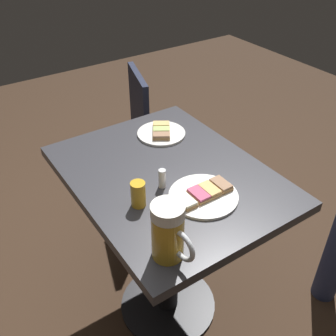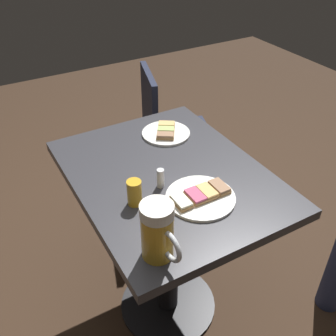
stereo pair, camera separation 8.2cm
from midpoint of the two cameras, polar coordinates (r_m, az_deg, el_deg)
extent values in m
plane|color=#382619|center=(1.96, -1.27, -19.25)|extent=(6.00, 6.00, 0.00)
cylinder|color=black|center=(1.96, -1.27, -19.12)|extent=(0.44, 0.44, 0.01)
cylinder|color=black|center=(1.66, -1.44, -11.57)|extent=(0.09, 0.09, 0.74)
cube|color=#333338|center=(1.41, -1.66, -1.29)|extent=(0.65, 0.83, 0.04)
cylinder|color=white|center=(1.29, 3.36, -4.13)|extent=(0.23, 0.23, 0.01)
cube|color=#9E7547|center=(1.32, 5.94, -2.60)|extent=(0.05, 0.08, 0.01)
cube|color=#997051|center=(1.32, 5.97, -2.25)|extent=(0.04, 0.07, 0.01)
cube|color=#9E7547|center=(1.30, 4.25, -3.36)|extent=(0.05, 0.08, 0.01)
cube|color=#E5B266|center=(1.29, 4.27, -3.02)|extent=(0.04, 0.07, 0.01)
cube|color=#9E7547|center=(1.27, 2.49, -4.15)|extent=(0.05, 0.08, 0.01)
cube|color=#BC4C70|center=(1.27, 2.50, -3.81)|extent=(0.04, 0.07, 0.01)
cube|color=#9E7547|center=(1.25, 0.66, -4.97)|extent=(0.05, 0.08, 0.01)
cube|color=white|center=(1.24, 0.66, -4.62)|extent=(0.04, 0.07, 0.01)
cylinder|color=white|center=(1.62, -2.44, 5.02)|extent=(0.20, 0.20, 0.01)
cube|color=#9E7547|center=(1.65, -2.42, 6.13)|extent=(0.08, 0.07, 0.01)
cube|color=#E5B266|center=(1.65, -2.43, 6.43)|extent=(0.08, 0.07, 0.01)
cube|color=#9E7547|center=(1.61, -2.45, 5.35)|extent=(0.08, 0.07, 0.01)
cube|color=#ADC66B|center=(1.61, -2.46, 5.66)|extent=(0.08, 0.07, 0.01)
cube|color=#9E7547|center=(1.58, -2.48, 4.53)|extent=(0.08, 0.07, 0.01)
cube|color=#997051|center=(1.57, -2.49, 4.84)|extent=(0.08, 0.07, 0.01)
cylinder|color=gold|center=(1.06, -2.27, -9.89)|extent=(0.09, 0.09, 0.14)
cylinder|color=white|center=(1.00, -2.39, -6.35)|extent=(0.09, 0.09, 0.03)
torus|color=silver|center=(1.03, -0.28, -11.34)|extent=(0.02, 0.10, 0.09)
cylinder|color=gold|center=(1.24, -6.25, -3.84)|extent=(0.05, 0.05, 0.09)
cylinder|color=silver|center=(1.32, -2.64, -1.57)|extent=(0.03, 0.03, 0.07)
cylinder|color=#1E2338|center=(2.30, 4.15, -1.73)|extent=(0.03, 0.03, 0.42)
cylinder|color=#1E2338|center=(2.55, 1.67, 2.46)|extent=(0.03, 0.03, 0.42)
cylinder|color=#1E2338|center=(2.23, -3.61, -3.18)|extent=(0.03, 0.03, 0.42)
cylinder|color=#1E2338|center=(2.48, -5.37, 1.28)|extent=(0.03, 0.03, 0.42)
cube|color=#1E2338|center=(2.26, -0.84, 4.55)|extent=(0.47, 0.47, 0.04)
cube|color=#1E2338|center=(2.12, -5.36, 8.71)|extent=(0.13, 0.34, 0.38)
camera|label=1|loc=(0.04, -91.69, -1.22)|focal=41.88mm
camera|label=2|loc=(0.04, 88.31, 1.22)|focal=41.88mm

